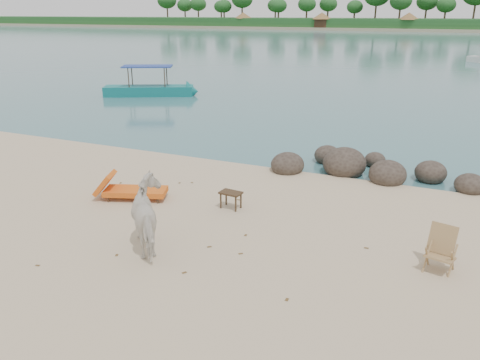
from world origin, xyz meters
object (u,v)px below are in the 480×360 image
(deck_chair, at_px, (441,252))
(boat_near, at_px, (148,71))
(lounge_chair, at_px, (135,189))
(boulders, at_px, (362,168))
(side_table, at_px, (231,201))
(cow, at_px, (151,217))

(deck_chair, distance_m, boat_near, 23.25)
(lounge_chair, relative_size, boat_near, 0.35)
(boulders, xyz_separation_m, lounge_chair, (-5.33, -4.68, 0.12))
(boulders, distance_m, boat_near, 17.97)
(boulders, height_order, side_table, boulders)
(boulders, height_order, boat_near, boat_near)
(cow, distance_m, side_table, 2.76)
(boulders, bearing_deg, deck_chair, -65.75)
(side_table, xyz_separation_m, boat_near, (-12.19, 14.30, 1.26))
(cow, height_order, deck_chair, cow)
(lounge_chair, bearing_deg, side_table, -10.55)
(boulders, bearing_deg, side_table, -121.95)
(side_table, bearing_deg, cow, -98.56)
(boulders, xyz_separation_m, cow, (-3.33, -6.87, 0.55))
(cow, xyz_separation_m, deck_chair, (5.79, 1.42, -0.31))
(side_table, relative_size, lounge_chair, 0.27)
(cow, xyz_separation_m, lounge_chair, (-2.00, 2.19, -0.43))
(boulders, relative_size, side_table, 11.39)
(boulders, height_order, deck_chair, deck_chair)
(boat_near, bearing_deg, side_table, -75.23)
(boulders, relative_size, boat_near, 1.05)
(deck_chair, height_order, boat_near, boat_near)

